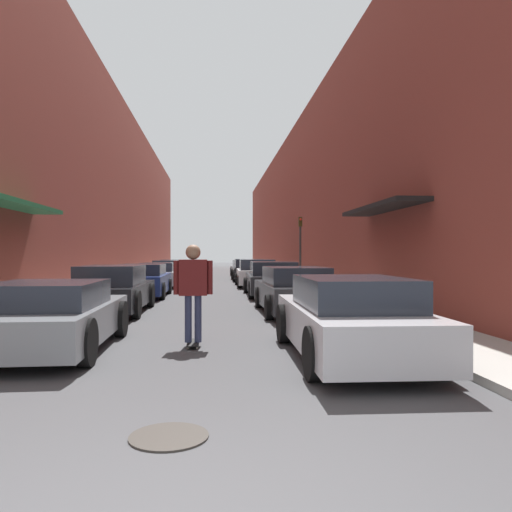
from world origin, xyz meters
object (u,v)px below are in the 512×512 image
(skateboarder, at_px, (193,284))
(parked_car_left_4, at_px, (168,271))
(parked_car_right_0, at_px, (350,318))
(parked_car_right_4, at_px, (249,270))
(parked_car_right_5, at_px, (244,269))
(parked_car_left_2, at_px, (143,281))
(parked_car_right_3, at_px, (256,273))
(parked_car_left_0, at_px, (49,316))
(parked_car_left_3, at_px, (159,275))
(traffic_light, at_px, (300,243))
(parked_car_left_5, at_px, (174,269))
(manhole_cover, at_px, (169,436))
(parked_car_right_1, at_px, (294,291))
(parked_car_right_2, at_px, (272,279))
(parked_car_left_1, at_px, (113,290))

(skateboarder, bearing_deg, parked_car_left_4, 96.44)
(parked_car_right_0, height_order, parked_car_right_4, parked_car_right_4)
(parked_car_right_5, bearing_deg, skateboarder, -95.29)
(parked_car_left_2, xyz_separation_m, parked_car_right_3, (4.81, 5.67, 0.04))
(parked_car_left_0, height_order, skateboarder, skateboarder)
(parked_car_left_3, distance_m, parked_car_right_3, 4.80)
(parked_car_left_3, relative_size, traffic_light, 1.26)
(parked_car_right_4, bearing_deg, parked_car_left_0, -102.52)
(parked_car_left_5, xyz_separation_m, manhole_cover, (2.33, -29.73, -0.60))
(parked_car_left_5, relative_size, manhole_cover, 6.32)
(parked_car_left_5, bearing_deg, parked_car_right_1, -76.64)
(parked_car_right_3, relative_size, manhole_cover, 6.30)
(parked_car_left_2, relative_size, parked_car_left_3, 1.07)
(parked_car_right_3, bearing_deg, parked_car_left_2, -130.34)
(parked_car_right_2, relative_size, manhole_cover, 6.74)
(parked_car_right_0, distance_m, parked_car_right_1, 5.91)
(traffic_light, bearing_deg, parked_car_left_0, -114.50)
(parked_car_right_1, xyz_separation_m, parked_car_right_4, (-0.07, 16.90, 0.03))
(parked_car_right_0, xyz_separation_m, skateboarder, (-2.46, 1.21, 0.48))
(parked_car_left_0, distance_m, parked_car_right_2, 11.83)
(parked_car_left_1, height_order, parked_car_right_4, parked_car_right_4)
(skateboarder, bearing_deg, traffic_light, 73.14)
(parked_car_right_3, bearing_deg, parked_car_right_1, -89.67)
(parked_car_right_3, bearing_deg, parked_car_left_4, 137.62)
(parked_car_left_2, xyz_separation_m, parked_car_left_4, (0.02, 10.04, 0.01))
(parked_car_right_2, distance_m, parked_car_right_3, 5.58)
(parked_car_left_3, xyz_separation_m, parked_car_right_0, (4.75, -16.84, 0.03))
(parked_car_right_0, relative_size, traffic_light, 1.37)
(parked_car_right_2, xyz_separation_m, parked_car_right_4, (-0.15, 11.10, 0.01))
(parked_car_left_5, bearing_deg, parked_car_right_3, -62.48)
(skateboarder, height_order, traffic_light, traffic_light)
(parked_car_right_4, bearing_deg, parked_car_left_1, -106.58)
(parked_car_right_0, distance_m, parked_car_right_4, 22.81)
(parked_car_left_2, height_order, parked_car_left_3, parked_car_left_2)
(skateboarder, xyz_separation_m, traffic_light, (4.49, 14.81, 1.06))
(parked_car_left_1, bearing_deg, parked_car_left_3, 89.40)
(parked_car_right_2, distance_m, traffic_light, 4.93)
(parked_car_right_1, height_order, traffic_light, traffic_light)
(parked_car_right_0, xyz_separation_m, parked_car_right_5, (0.06, 28.36, -0.04))
(parked_car_right_2, xyz_separation_m, parked_car_right_5, (-0.11, 16.65, -0.06))
(parked_car_left_4, height_order, parked_car_right_0, same)
(parked_car_right_5, bearing_deg, parked_car_left_2, -106.12)
(parked_car_right_2, bearing_deg, traffic_light, 66.68)
(parked_car_left_1, relative_size, manhole_cover, 6.57)
(parked_car_right_4, bearing_deg, parked_car_right_3, -89.94)
(parked_car_left_0, height_order, parked_car_left_5, parked_car_left_5)
(parked_car_right_1, height_order, parked_car_right_2, parked_car_right_2)
(parked_car_left_0, xyz_separation_m, parked_car_left_4, (0.06, 20.68, 0.04))
(parked_car_left_0, distance_m, skateboarder, 2.43)
(parked_car_left_0, distance_m, parked_car_right_1, 6.96)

